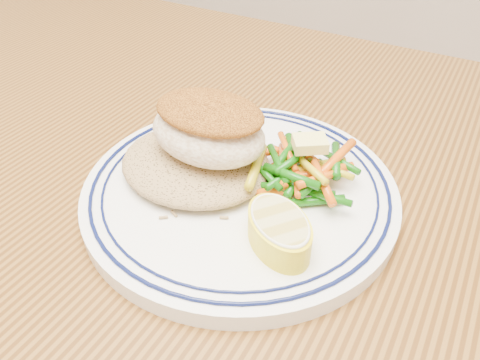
% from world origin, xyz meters
% --- Properties ---
extents(dining_table, '(1.50, 0.90, 0.75)m').
position_xyz_m(dining_table, '(0.00, 0.00, 0.65)').
color(dining_table, '#502E10').
rests_on(dining_table, ground).
extents(plate, '(0.27, 0.27, 0.02)m').
position_xyz_m(plate, '(0.05, 0.04, 0.76)').
color(plate, white).
rests_on(plate, dining_table).
extents(rice_pilaf, '(0.13, 0.12, 0.03)m').
position_xyz_m(rice_pilaf, '(0.01, 0.04, 0.78)').
color(rice_pilaf, '#95764A').
rests_on(rice_pilaf, plate).
extents(fish_fillet, '(0.11, 0.08, 0.05)m').
position_xyz_m(fish_fillet, '(0.02, 0.04, 0.81)').
color(fish_fillet, '#F0E1C6').
rests_on(fish_fillet, rice_pilaf).
extents(vegetable_pile, '(0.10, 0.11, 0.03)m').
position_xyz_m(vegetable_pile, '(0.09, 0.07, 0.78)').
color(vegetable_pile, '#12590B').
rests_on(vegetable_pile, plate).
extents(butter_pat, '(0.03, 0.03, 0.01)m').
position_xyz_m(butter_pat, '(0.09, 0.08, 0.80)').
color(butter_pat, '#FDF37C').
rests_on(butter_pat, vegetable_pile).
extents(lemon_wedge, '(0.08, 0.08, 0.03)m').
position_xyz_m(lemon_wedge, '(0.11, -0.01, 0.78)').
color(lemon_wedge, yellow).
rests_on(lemon_wedge, plate).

